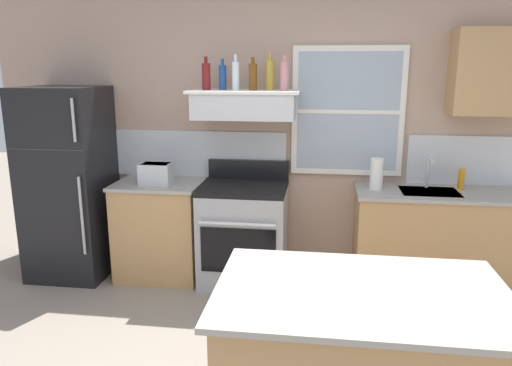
{
  "coord_description": "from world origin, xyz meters",
  "views": [
    {
      "loc": [
        0.42,
        -2.26,
        1.94
      ],
      "look_at": [
        -0.05,
        1.2,
        1.1
      ],
      "focal_mm": 33.93,
      "sensor_mm": 36.0,
      "label": 1
    }
  ],
  "objects_px": {
    "bottle_red_label_wine": "(206,76)",
    "paper_towel_roll": "(377,174)",
    "bottle_rose_pink": "(284,76)",
    "bottle_blue_liqueur": "(223,77)",
    "bottle_clear_tall": "(236,75)",
    "bottle_amber_wine": "(253,76)",
    "toaster": "(156,173)",
    "bottle_champagne_gold_foil": "(270,74)",
    "dish_soap_bottle": "(461,179)",
    "stove_range": "(244,233)",
    "refrigerator": "(69,183)"
  },
  "relations": [
    {
      "from": "bottle_red_label_wine",
      "to": "paper_towel_roll",
      "type": "distance_m",
      "value": 1.7
    },
    {
      "from": "bottle_rose_pink",
      "to": "bottle_blue_liqueur",
      "type": "bearing_deg",
      "value": 171.06
    },
    {
      "from": "bottle_blue_liqueur",
      "to": "bottle_clear_tall",
      "type": "height_order",
      "value": "bottle_clear_tall"
    },
    {
      "from": "bottle_amber_wine",
      "to": "toaster",
      "type": "bearing_deg",
      "value": -172.94
    },
    {
      "from": "bottle_champagne_gold_foil",
      "to": "bottle_rose_pink",
      "type": "distance_m",
      "value": 0.17
    },
    {
      "from": "bottle_amber_wine",
      "to": "bottle_champagne_gold_foil",
      "type": "distance_m",
      "value": 0.16
    },
    {
      "from": "bottle_red_label_wine",
      "to": "dish_soap_bottle",
      "type": "relative_size",
      "value": 1.58
    },
    {
      "from": "bottle_rose_pink",
      "to": "paper_towel_roll",
      "type": "height_order",
      "value": "bottle_rose_pink"
    },
    {
      "from": "bottle_clear_tall",
      "to": "stove_range",
      "type": "bearing_deg",
      "value": -31.57
    },
    {
      "from": "bottle_red_label_wine",
      "to": "bottle_blue_liqueur",
      "type": "xyz_separation_m",
      "value": [
        0.13,
        0.06,
        -0.01
      ]
    },
    {
      "from": "bottle_amber_wine",
      "to": "bottle_blue_liqueur",
      "type": "bearing_deg",
      "value": 168.87
    },
    {
      "from": "toaster",
      "to": "stove_range",
      "type": "height_order",
      "value": "toaster"
    },
    {
      "from": "bottle_blue_liqueur",
      "to": "bottle_amber_wine",
      "type": "height_order",
      "value": "bottle_amber_wine"
    },
    {
      "from": "bottle_clear_tall",
      "to": "bottle_amber_wine",
      "type": "distance_m",
      "value": 0.15
    },
    {
      "from": "stove_range",
      "to": "bottle_clear_tall",
      "type": "xyz_separation_m",
      "value": [
        -0.07,
        0.04,
        1.41
      ]
    },
    {
      "from": "paper_towel_roll",
      "to": "bottle_amber_wine",
      "type": "bearing_deg",
      "value": 178.21
    },
    {
      "from": "refrigerator",
      "to": "bottle_amber_wine",
      "type": "distance_m",
      "value": 1.98
    },
    {
      "from": "toaster",
      "to": "bottle_rose_pink",
      "type": "xyz_separation_m",
      "value": [
        1.14,
        0.08,
        0.86
      ]
    },
    {
      "from": "bottle_champagne_gold_foil",
      "to": "paper_towel_roll",
      "type": "xyz_separation_m",
      "value": [
        0.94,
        -0.11,
        -0.83
      ]
    },
    {
      "from": "bottle_red_label_wine",
      "to": "bottle_champagne_gold_foil",
      "type": "distance_m",
      "value": 0.55
    },
    {
      "from": "toaster",
      "to": "bottle_red_label_wine",
      "type": "distance_m",
      "value": 0.98
    },
    {
      "from": "stove_range",
      "to": "paper_towel_roll",
      "type": "distance_m",
      "value": 1.29
    },
    {
      "from": "bottle_rose_pink",
      "to": "dish_soap_bottle",
      "type": "xyz_separation_m",
      "value": [
        1.53,
        0.1,
        -0.87
      ]
    },
    {
      "from": "dish_soap_bottle",
      "to": "bottle_blue_liqueur",
      "type": "bearing_deg",
      "value": -179.67
    },
    {
      "from": "toaster",
      "to": "bottle_clear_tall",
      "type": "height_order",
      "value": "bottle_clear_tall"
    },
    {
      "from": "bottle_amber_wine",
      "to": "bottle_champagne_gold_foil",
      "type": "relative_size",
      "value": 0.88
    },
    {
      "from": "stove_range",
      "to": "bottle_rose_pink",
      "type": "xyz_separation_m",
      "value": [
        0.35,
        0.04,
        1.4
      ]
    },
    {
      "from": "toaster",
      "to": "dish_soap_bottle",
      "type": "xyz_separation_m",
      "value": [
        2.67,
        0.17,
        -0.01
      ]
    },
    {
      "from": "stove_range",
      "to": "bottle_champagne_gold_foil",
      "type": "height_order",
      "value": "bottle_champagne_gold_foil"
    },
    {
      "from": "stove_range",
      "to": "bottle_blue_liqueur",
      "type": "bearing_deg",
      "value": 148.18
    },
    {
      "from": "stove_range",
      "to": "toaster",
      "type": "bearing_deg",
      "value": -177.39
    },
    {
      "from": "bottle_red_label_wine",
      "to": "dish_soap_bottle",
      "type": "bearing_deg",
      "value": 1.76
    },
    {
      "from": "bottle_rose_pink",
      "to": "bottle_red_label_wine",
      "type": "bearing_deg",
      "value": 177.49
    },
    {
      "from": "stove_range",
      "to": "bottle_amber_wine",
      "type": "height_order",
      "value": "bottle_amber_wine"
    },
    {
      "from": "bottle_rose_pink",
      "to": "paper_towel_roll",
      "type": "distance_m",
      "value": 1.15
    },
    {
      "from": "paper_towel_roll",
      "to": "dish_soap_bottle",
      "type": "distance_m",
      "value": 0.74
    },
    {
      "from": "refrigerator",
      "to": "paper_towel_roll",
      "type": "bearing_deg",
      "value": 1.23
    },
    {
      "from": "toaster",
      "to": "bottle_clear_tall",
      "type": "relative_size",
      "value": 0.99
    },
    {
      "from": "paper_towel_roll",
      "to": "bottle_clear_tall",
      "type": "bearing_deg",
      "value": 179.69
    },
    {
      "from": "bottle_amber_wine",
      "to": "bottle_champagne_gold_foil",
      "type": "height_order",
      "value": "bottle_champagne_gold_foil"
    },
    {
      "from": "bottle_red_label_wine",
      "to": "bottle_champagne_gold_foil",
      "type": "bearing_deg",
      "value": 7.76
    },
    {
      "from": "bottle_red_label_wine",
      "to": "bottle_blue_liqueur",
      "type": "relative_size",
      "value": 1.07
    },
    {
      "from": "bottle_blue_liqueur",
      "to": "paper_towel_roll",
      "type": "xyz_separation_m",
      "value": [
        1.36,
        -0.09,
        -0.81
      ]
    },
    {
      "from": "bottle_amber_wine",
      "to": "paper_towel_roll",
      "type": "relative_size",
      "value": 1.03
    },
    {
      "from": "bottle_red_label_wine",
      "to": "bottle_amber_wine",
      "type": "distance_m",
      "value": 0.41
    },
    {
      "from": "bottle_red_label_wine",
      "to": "refrigerator",
      "type": "bearing_deg",
      "value": -175.99
    },
    {
      "from": "refrigerator",
      "to": "dish_soap_bottle",
      "type": "bearing_deg",
      "value": 2.6
    },
    {
      "from": "refrigerator",
      "to": "stove_range",
      "type": "relative_size",
      "value": 1.63
    },
    {
      "from": "toaster",
      "to": "bottle_clear_tall",
      "type": "distance_m",
      "value": 1.13
    },
    {
      "from": "bottle_blue_liqueur",
      "to": "paper_towel_roll",
      "type": "bearing_deg",
      "value": -3.72
    }
  ]
}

